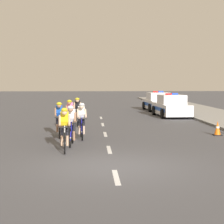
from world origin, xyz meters
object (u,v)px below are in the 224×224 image
(cyclist_lead, at_px, (65,129))
(police_car_second, at_px, (158,102))
(cyclist_third, at_px, (82,120))
(police_car_nearest, at_px, (171,107))
(cyclist_fourth, at_px, (59,119))
(cyclist_sixth, at_px, (77,111))
(traffic_cone_near, at_px, (218,129))
(cyclist_second, at_px, (71,125))
(cyclist_fifth, at_px, (70,115))

(cyclist_lead, bearing_deg, police_car_second, 71.04)
(cyclist_third, bearing_deg, police_car_nearest, 59.90)
(police_car_second, bearing_deg, cyclist_lead, -108.96)
(cyclist_fourth, height_order, police_car_nearest, police_car_nearest)
(cyclist_lead, relative_size, cyclist_sixth, 1.00)
(cyclist_third, distance_m, traffic_cone_near, 6.08)
(cyclist_lead, height_order, cyclist_second, same)
(cyclist_second, xyz_separation_m, cyclist_sixth, (-0.01, 6.67, 0.00))
(police_car_second, bearing_deg, cyclist_second, -109.71)
(cyclist_lead, height_order, traffic_cone_near, cyclist_lead)
(cyclist_fifth, relative_size, police_car_second, 0.39)
(traffic_cone_near, bearing_deg, cyclist_lead, -150.65)
(cyclist_lead, distance_m, traffic_cone_near, 7.50)
(cyclist_fourth, relative_size, cyclist_fifth, 1.00)
(cyclist_lead, bearing_deg, cyclist_fifth, 91.26)
(cyclist_fifth, height_order, cyclist_sixth, same)
(cyclist_third, distance_m, police_car_second, 16.53)
(cyclist_third, height_order, cyclist_sixth, same)
(cyclist_second, distance_m, police_car_nearest, 13.25)
(cyclist_third, height_order, cyclist_fifth, same)
(cyclist_lead, distance_m, police_car_second, 19.45)
(cyclist_second, xyz_separation_m, cyclist_third, (0.34, 1.70, 0.00))
(police_car_second, distance_m, traffic_cone_near, 14.73)
(cyclist_second, distance_m, cyclist_sixth, 6.67)
(police_car_nearest, relative_size, traffic_cone_near, 7.00)
(cyclist_fourth, bearing_deg, cyclist_sixth, 81.63)
(cyclist_second, bearing_deg, cyclist_fifth, 93.81)
(cyclist_sixth, distance_m, traffic_cone_near, 7.65)
(cyclist_second, distance_m, cyclist_third, 1.73)
(police_car_second, bearing_deg, cyclist_sixth, -120.39)
(cyclist_lead, relative_size, cyclist_second, 1.00)
(cyclist_third, xyz_separation_m, cyclist_fourth, (-0.98, 0.66, 0.00))
(cyclist_second, height_order, cyclist_sixth, same)
(cyclist_fifth, bearing_deg, traffic_cone_near, -16.14)
(police_car_nearest, bearing_deg, cyclist_lead, -116.01)
(cyclist_lead, bearing_deg, cyclist_fourth, 97.51)
(cyclist_lead, bearing_deg, cyclist_third, 80.15)
(cyclist_fifth, distance_m, cyclist_sixth, 2.32)
(cyclist_third, distance_m, cyclist_fourth, 1.18)
(cyclist_fifth, relative_size, cyclist_sixth, 1.00)
(cyclist_third, bearing_deg, cyclist_lead, -99.85)
(traffic_cone_near, bearing_deg, cyclist_sixth, 146.38)
(cyclist_fifth, distance_m, police_car_second, 14.34)
(cyclist_sixth, xyz_separation_m, police_car_nearest, (6.16, 5.06, -0.11))
(cyclist_fourth, bearing_deg, cyclist_lead, -82.49)
(cyclist_second, xyz_separation_m, police_car_nearest, (6.15, 11.73, -0.11))
(cyclist_lead, xyz_separation_m, cyclist_fourth, (-0.47, 3.58, 0.00))
(cyclist_fourth, xyz_separation_m, cyclist_sixth, (0.63, 4.31, 0.00))
(cyclist_sixth, relative_size, police_car_second, 0.39)
(cyclist_fourth, bearing_deg, traffic_cone_near, 0.67)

